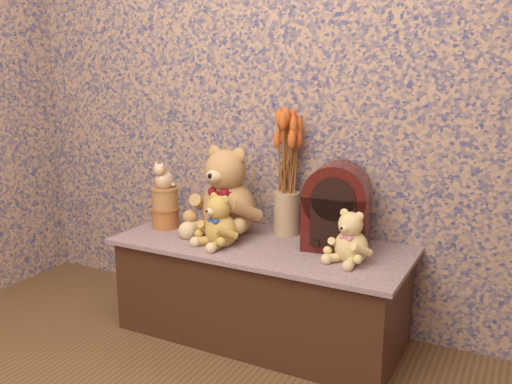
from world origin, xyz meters
TOP-DOWN VIEW (x-y plane):
  - display_shelf at (0.00, 1.23)m, footprint 1.30×0.56m
  - teddy_large at (-0.21, 1.30)m, footprint 0.39×0.44m
  - teddy_medium at (-0.15, 1.13)m, footprint 0.26×0.28m
  - teddy_small at (0.42, 1.19)m, footprint 0.23×0.26m
  - cathedral_radio at (0.31, 1.32)m, footprint 0.29×0.23m
  - ceramic_vase at (0.04, 1.40)m, footprint 0.13×0.13m
  - dried_stalks at (0.04, 1.40)m, footprint 0.27×0.27m
  - biscuit_tin_lower at (-0.52, 1.23)m, footprint 0.14×0.14m
  - biscuit_tin_upper at (-0.52, 1.23)m, footprint 0.16×0.16m
  - cat_figurine at (-0.52, 1.23)m, footprint 0.10×0.11m

SIDE VIEW (x-z plane):
  - display_shelf at x=0.00m, z-range 0.00..0.44m
  - biscuit_tin_lower at x=-0.52m, z-range 0.44..0.53m
  - ceramic_vase at x=0.04m, z-range 0.44..0.63m
  - teddy_small at x=0.42m, z-range 0.44..0.66m
  - teddy_medium at x=-0.15m, z-range 0.44..0.68m
  - biscuit_tin_upper at x=-0.52m, z-range 0.53..0.63m
  - cathedral_radio at x=0.31m, z-range 0.44..0.81m
  - teddy_large at x=-0.21m, z-range 0.44..0.87m
  - cat_figurine at x=-0.52m, z-range 0.63..0.77m
  - dried_stalks at x=0.04m, z-range 0.63..1.03m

